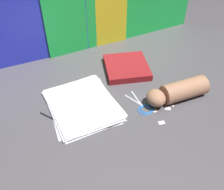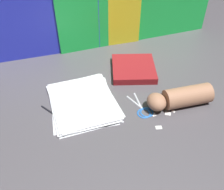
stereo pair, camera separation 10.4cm
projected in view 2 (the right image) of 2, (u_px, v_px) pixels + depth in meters
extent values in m
plane|color=#4C494F|center=(111.00, 106.00, 1.08)|extent=(6.00, 6.00, 0.00)
cube|color=#2833D1|center=(33.00, 22.00, 1.24)|extent=(0.65, 0.03, 0.38)
cube|color=white|center=(82.00, 103.00, 1.10)|extent=(0.28, 0.33, 0.00)
cube|color=white|center=(83.00, 104.00, 1.09)|extent=(0.26, 0.31, 0.00)
cube|color=white|center=(82.00, 103.00, 1.09)|extent=(0.25, 0.30, 0.00)
cube|color=white|center=(83.00, 101.00, 1.09)|extent=(0.27, 0.32, 0.00)
cube|color=white|center=(83.00, 101.00, 1.09)|extent=(0.26, 0.31, 0.00)
cube|color=maroon|center=(134.00, 69.00, 1.26)|extent=(0.25, 0.26, 0.03)
sphere|color=silver|center=(141.00, 107.00, 1.07)|extent=(0.01, 0.01, 0.01)
cylinder|color=silver|center=(134.00, 101.00, 1.10)|extent=(0.04, 0.09, 0.01)
torus|color=blue|center=(147.00, 112.00, 1.05)|extent=(0.07, 0.07, 0.01)
cylinder|color=silver|center=(138.00, 100.00, 1.11)|extent=(0.01, 0.09, 0.01)
torus|color=blue|center=(144.00, 113.00, 1.05)|extent=(0.06, 0.06, 0.01)
cylinder|color=#A87556|center=(187.00, 96.00, 1.07)|extent=(0.20, 0.09, 0.08)
ellipsoid|color=#A87556|center=(157.00, 102.00, 1.04)|extent=(0.08, 0.09, 0.06)
cube|color=white|center=(168.00, 114.00, 1.05)|extent=(0.03, 0.03, 0.00)
cube|color=white|center=(159.00, 127.00, 1.00)|extent=(0.03, 0.02, 0.00)
cube|color=white|center=(154.00, 115.00, 1.05)|extent=(0.02, 0.02, 0.00)
cube|color=white|center=(173.00, 111.00, 1.06)|extent=(0.02, 0.02, 0.00)
cylinder|color=black|center=(53.00, 113.00, 1.05)|extent=(0.08, 0.12, 0.01)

